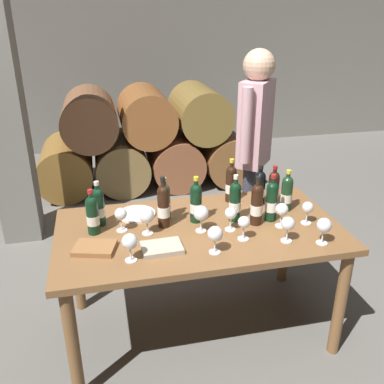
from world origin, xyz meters
The scene contains 32 objects.
ground_plane centered at (0.00, 0.00, 0.00)m, with size 14.00×14.00×0.00m, color #66635E.
cellar_back_wall centered at (0.00, 4.20, 1.40)m, with size 10.00×0.24×2.80m, color slate.
barrel_stack centered at (0.00, 2.60, 0.53)m, with size 2.49×0.90×1.15m.
stone_pillar centered at (-1.30, 1.60, 1.30)m, with size 0.32×0.32×2.60m, color slate.
dining_table centered at (0.00, 0.00, 0.67)m, with size 1.70×0.90×0.76m.
wine_bottle_0 centered at (0.46, 0.01, 0.89)m, with size 0.07×0.07×0.30m.
wine_bottle_1 centered at (-0.58, 0.17, 0.88)m, with size 0.07×0.07×0.28m.
wine_bottle_2 centered at (0.24, 0.06, 0.89)m, with size 0.07×0.07×0.30m.
wine_bottle_3 centered at (0.61, 0.12, 0.88)m, with size 0.07×0.07×0.28m.
wine_bottle_4 centered at (0.35, -0.02, 0.89)m, with size 0.07×0.07×0.31m.
wine_bottle_5 centered at (-0.20, 0.07, 0.90)m, with size 0.07×0.07×0.32m.
wine_bottle_6 centered at (0.00, 0.09, 0.89)m, with size 0.07×0.07×0.29m.
wine_bottle_7 centered at (0.30, 0.33, 0.89)m, with size 0.07×0.07×0.30m.
wine_bottle_8 centered at (0.47, 0.24, 0.88)m, with size 0.07×0.07×0.28m.
wine_bottle_9 centered at (-0.18, 0.16, 0.88)m, with size 0.07×0.07×0.28m.
wine_bottle_10 centered at (-0.62, 0.08, 0.88)m, with size 0.07×0.07×0.28m.
wine_bottle_11 centered at (0.56, 0.22, 0.88)m, with size 0.07×0.07×0.27m.
wine_glass_0 centered at (0.02, -0.29, 0.87)m, with size 0.08×0.08×0.16m.
wine_glass_1 centered at (-0.46, 0.07, 0.86)m, with size 0.07×0.07×0.15m.
wine_glass_2 centered at (-0.31, 0.00, 0.87)m, with size 0.09×0.09×0.16m.
wine_glass_3 centered at (0.65, -0.09, 0.86)m, with size 0.07×0.07×0.14m.
wine_glass_4 centered at (0.44, -0.26, 0.87)m, with size 0.08×0.08×0.15m.
wine_glass_5 centered at (0.21, -0.19, 0.86)m, with size 0.07×0.07×0.14m.
wine_glass_6 centered at (0.48, -0.09, 0.87)m, with size 0.08×0.08×0.15m.
wine_glass_7 centered at (0.00, -0.04, 0.87)m, with size 0.09×0.09×0.16m.
wine_glass_8 centered at (-0.43, -0.27, 0.87)m, with size 0.08×0.08×0.16m.
wine_glass_9 centered at (0.17, -0.06, 0.86)m, with size 0.07×0.07×0.15m.
wine_glass_10 centered at (0.63, -0.33, 0.87)m, with size 0.08×0.08×0.16m.
tasting_notebook centered at (-0.62, -0.12, 0.77)m, with size 0.22×0.16×0.03m, color #936038.
leather_ledger centered at (-0.26, -0.20, 0.77)m, with size 0.22×0.16×0.03m, color #B2A893.
serving_plate centered at (-0.35, 0.26, 0.77)m, with size 0.24×0.24×0.01m, color white.
sommelier_presenting centered at (0.61, 0.75, 1.04)m, with size 0.34×0.40×1.72m.
Camera 1 is at (-0.54, -2.18, 1.98)m, focal length 39.58 mm.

